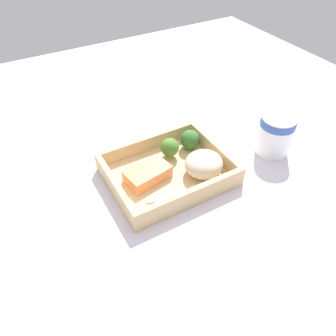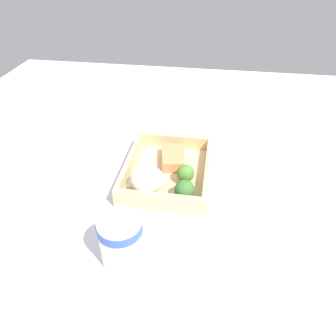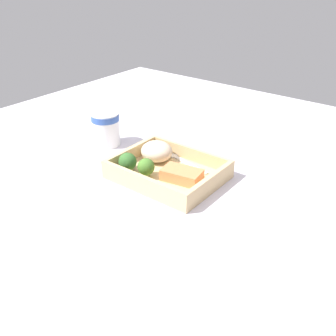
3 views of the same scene
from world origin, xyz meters
The scene contains 9 objects.
ground_plane centered at (0.00, 0.00, -1.00)cm, with size 160.00×160.00×2.00cm, color silver.
takeout_tray centered at (0.00, 0.00, 0.60)cm, with size 26.17×20.75×1.20cm, color #D2B27E.
tray_rim centered at (0.00, 0.00, 2.99)cm, with size 26.17×20.75×3.57cm.
salmon_fillet centered at (-4.72, 0.60, 2.61)cm, with size 9.58×5.67×2.83cm, color #E58552.
mashed_potatoes centered at (6.78, -3.85, 3.84)cm, with size 8.53×8.08×5.28cm, color beige.
broccoli_floret_1 centered at (8.96, 5.15, 3.68)cm, with size 4.64×4.64×4.87cm.
broccoli_floret_2 centered at (3.17, 4.71, 3.89)cm, with size 4.27×4.27×4.93cm.
fork centered at (0.61, -7.42, 1.42)cm, with size 15.77×5.16×0.44cm.
paper_cup centered at (26.53, -4.54, 5.53)cm, with size 8.20×8.20×9.89cm.
Camera 3 is at (-53.07, 68.37, 49.62)cm, focal length 42.00 mm.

